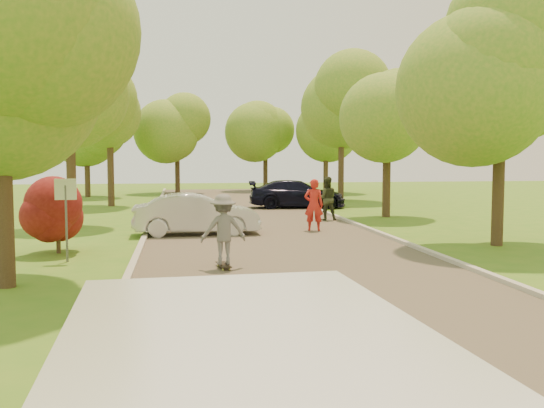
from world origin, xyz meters
TOP-DOWN VIEW (x-y plane):
  - ground at (0.00, 0.00)m, footprint 100.00×100.00m
  - road at (0.00, 8.00)m, footprint 8.00×60.00m
  - curb_left at (-4.05, 8.00)m, footprint 0.18×60.00m
  - curb_right at (4.05, 8.00)m, footprint 0.18×60.00m
  - street_sign at (-5.80, 4.00)m, footprint 0.55×0.06m
  - red_shrub at (-6.30, 5.50)m, footprint 1.70×1.70m
  - tree_l_mida at (-6.30, 1.00)m, footprint 4.71×4.60m
  - tree_l_midb at (-6.81, 12.00)m, footprint 4.30×4.20m
  - tree_l_far at (-6.39, 22.00)m, footprint 4.92×4.80m
  - tree_r_mida at (7.02, 5.00)m, footprint 5.13×5.00m
  - tree_r_midb at (6.60, 14.00)m, footprint 4.51×4.40m
  - tree_r_far at (7.23, 24.00)m, footprint 5.33×5.20m
  - tree_bg_a at (-8.78, 30.00)m, footprint 5.12×5.00m
  - tree_bg_b at (8.22, 32.00)m, footprint 5.12×5.00m
  - tree_bg_c at (-2.79, 34.00)m, footprint 4.92×4.80m
  - tree_bg_d at (4.22, 36.00)m, footprint 5.12×5.00m
  - silver_sedan at (-2.30, 8.98)m, footprint 4.42×1.61m
  - dark_sedan at (3.30, 19.25)m, footprint 5.28×2.54m
  - longboard at (-1.83, 2.41)m, footprint 0.35×0.91m
  - skateboarder at (-1.83, 2.41)m, footprint 1.18×0.77m
  - person_striped at (2.00, 9.40)m, footprint 0.79×0.61m
  - person_olive at (3.34, 12.89)m, footprint 0.96×0.77m

SIDE VIEW (x-z plane):
  - ground at x=0.00m, z-range 0.00..0.00m
  - road at x=0.00m, z-range 0.00..0.01m
  - curb_left at x=-4.05m, z-range 0.00..0.12m
  - curb_right at x=4.05m, z-range 0.00..0.12m
  - longboard at x=-1.83m, z-range 0.04..0.15m
  - silver_sedan at x=-2.30m, z-range 0.00..1.45m
  - dark_sedan at x=3.30m, z-range 0.00..1.48m
  - person_olive at x=3.34m, z-range 0.00..1.88m
  - person_striped at x=2.00m, z-range 0.00..1.92m
  - skateboarder at x=-1.83m, z-range 0.11..1.84m
  - red_shrub at x=-6.30m, z-range 0.12..2.07m
  - street_sign at x=-5.80m, z-range 0.48..2.65m
  - tree_l_midb at x=-6.81m, z-range 1.28..7.89m
  - tree_r_midb at x=6.60m, z-range 1.38..8.38m
  - tree_bg_c at x=-2.79m, z-range 1.35..8.69m
  - tree_l_mida at x=-6.30m, z-range 1.48..8.87m
  - tree_bg_a at x=-8.78m, z-range 1.45..9.18m
  - tree_bg_d at x=4.22m, z-range 1.45..9.18m
  - tree_l_far at x=-6.39m, z-range 1.57..9.36m
  - tree_r_mida at x=7.02m, z-range 1.56..9.51m
  - tree_bg_b at x=8.22m, z-range 1.56..9.51m
  - tree_r_far at x=7.23m, z-range 1.66..10.00m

